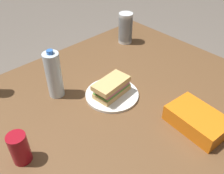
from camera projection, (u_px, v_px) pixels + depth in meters
dining_table at (116, 115)px, 1.19m from camera, size 1.40×1.12×0.75m
paper_plate at (112, 94)px, 1.16m from camera, size 0.25×0.25×0.01m
sandwich at (112, 87)px, 1.13m from camera, size 0.19×0.12×0.08m
soda_can_red at (20, 149)px, 0.85m from camera, size 0.07×0.07×0.12m
chip_bag at (197, 120)px, 0.99m from camera, size 0.17×0.24×0.07m
plastic_cup_stack at (125, 28)px, 1.52m from camera, size 0.08×0.08×0.18m
water_bottle_spare at (54, 75)px, 1.10m from camera, size 0.07×0.07×0.23m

